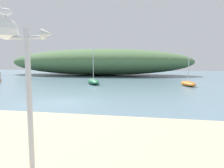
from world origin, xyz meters
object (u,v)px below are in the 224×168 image
(sailboat_outer_mooring, at_px, (188,83))
(sailboat_inner_mooring, at_px, (93,81))
(seagull_on_radar, at_px, (4,11))
(mast_structure, at_px, (14,47))

(sailboat_outer_mooring, xyz_separation_m, sailboat_inner_mooring, (-11.80, 0.14, 0.05))
(seagull_on_radar, bearing_deg, sailboat_outer_mooring, 69.65)
(seagull_on_radar, height_order, sailboat_inner_mooring, sailboat_inner_mooring)
(seagull_on_radar, relative_size, sailboat_outer_mooring, 0.08)
(sailboat_outer_mooring, bearing_deg, seagull_on_radar, -110.35)
(sailboat_outer_mooring, bearing_deg, sailboat_inner_mooring, 179.34)
(mast_structure, distance_m, seagull_on_radar, 0.79)
(mast_structure, relative_size, sailboat_inner_mooring, 0.73)
(seagull_on_radar, xyz_separation_m, sailboat_inner_mooring, (-4.06, 21.02, -3.50))
(mast_structure, height_order, seagull_on_radar, seagull_on_radar)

